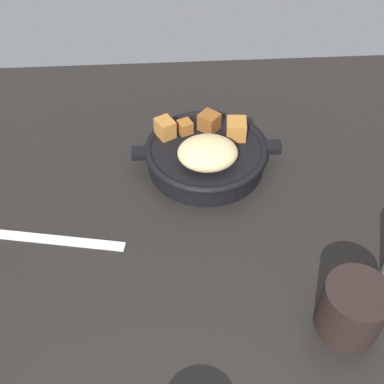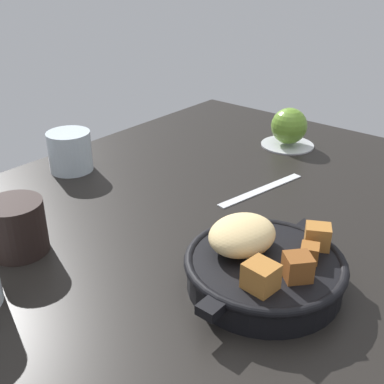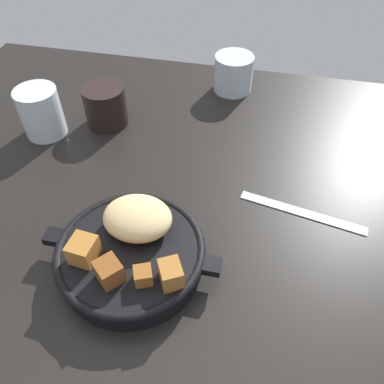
{
  "view_description": "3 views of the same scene",
  "coord_description": "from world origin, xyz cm",
  "px_view_note": "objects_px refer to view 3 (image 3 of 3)",
  "views": [
    {
      "loc": [
        1.02,
        46.6,
        55.0
      ],
      "look_at": [
        -2.07,
        -1.52,
        4.59
      ],
      "focal_mm": 44.85,
      "sensor_mm": 36.0,
      "label": 1
    },
    {
      "loc": [
        -48.0,
        -36.12,
        37.5
      ],
      "look_at": [
        -1.76,
        2.37,
        7.23
      ],
      "focal_mm": 44.87,
      "sensor_mm": 36.0,
      "label": 2
    },
    {
      "loc": [
        9.19,
        -39.05,
        45.82
      ],
      "look_at": [
        0.92,
        -1.14,
        4.82
      ],
      "focal_mm": 36.26,
      "sensor_mm": 36.0,
      "label": 3
    }
  ],
  "objects_px": {
    "water_glass_short": "(233,73)",
    "water_glass_tall": "(41,112)",
    "cast_iron_skillet": "(132,251)",
    "butter_knife": "(302,212)",
    "coffee_mug_dark": "(106,106)"
  },
  "relations": [
    {
      "from": "water_glass_short",
      "to": "water_glass_tall",
      "type": "xyz_separation_m",
      "value": [
        -0.32,
        -0.22,
        0.01
      ]
    },
    {
      "from": "cast_iron_skillet",
      "to": "coffee_mug_dark",
      "type": "relative_size",
      "value": 3.06
    },
    {
      "from": "cast_iron_skillet",
      "to": "water_glass_tall",
      "type": "relative_size",
      "value": 2.68
    },
    {
      "from": "water_glass_short",
      "to": "water_glass_tall",
      "type": "distance_m",
      "value": 0.39
    },
    {
      "from": "cast_iron_skillet",
      "to": "butter_knife",
      "type": "distance_m",
      "value": 0.27
    },
    {
      "from": "butter_knife",
      "to": "water_glass_tall",
      "type": "height_order",
      "value": "water_glass_tall"
    },
    {
      "from": "coffee_mug_dark",
      "to": "butter_knife",
      "type": "bearing_deg",
      "value": -22.63
    },
    {
      "from": "coffee_mug_dark",
      "to": "water_glass_tall",
      "type": "xyz_separation_m",
      "value": [
        -0.1,
        -0.05,
        0.01
      ]
    },
    {
      "from": "cast_iron_skillet",
      "to": "water_glass_short",
      "type": "xyz_separation_m",
      "value": [
        0.07,
        0.47,
        0.01
      ]
    },
    {
      "from": "water_glass_short",
      "to": "water_glass_tall",
      "type": "height_order",
      "value": "water_glass_tall"
    },
    {
      "from": "water_glass_tall",
      "to": "butter_knife",
      "type": "bearing_deg",
      "value": -12.11
    },
    {
      "from": "butter_knife",
      "to": "water_glass_short",
      "type": "xyz_separation_m",
      "value": [
        -0.16,
        0.33,
        0.04
      ]
    },
    {
      "from": "butter_knife",
      "to": "coffee_mug_dark",
      "type": "xyz_separation_m",
      "value": [
        -0.38,
        0.16,
        0.04
      ]
    },
    {
      "from": "water_glass_short",
      "to": "water_glass_tall",
      "type": "relative_size",
      "value": 0.9
    },
    {
      "from": "coffee_mug_dark",
      "to": "water_glass_short",
      "type": "height_order",
      "value": "same"
    }
  ]
}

